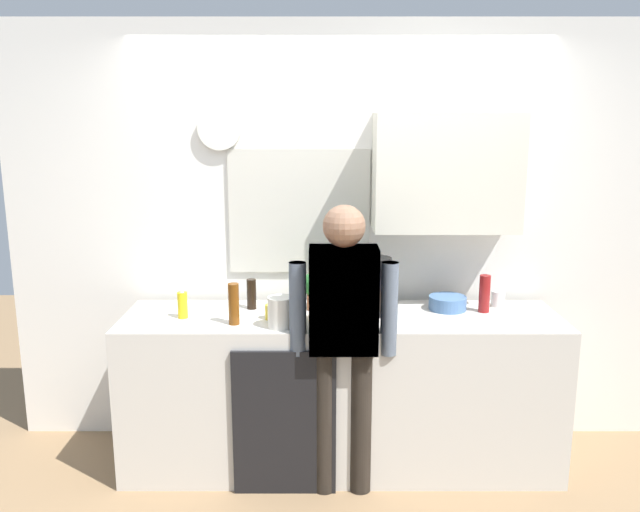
% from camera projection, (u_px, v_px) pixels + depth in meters
% --- Properties ---
extents(ground_plane, '(8.00, 8.00, 0.00)m').
position_uv_depth(ground_plane, '(344.00, 489.00, 3.61)').
color(ground_plane, '#8C6D4C').
extents(kitchen_counter, '(2.51, 0.64, 0.92)m').
position_uv_depth(kitchen_counter, '(343.00, 390.00, 3.81)').
color(kitchen_counter, beige).
rests_on(kitchen_counter, ground_plane).
extents(dishwasher_panel, '(0.56, 0.02, 0.83)m').
position_uv_depth(dishwasher_panel, '(286.00, 424.00, 3.50)').
color(dishwasher_panel, black).
rests_on(dishwasher_panel, ground_plane).
extents(back_wall_assembly, '(4.11, 0.42, 2.60)m').
position_uv_depth(back_wall_assembly, '(355.00, 227.00, 4.01)').
color(back_wall_assembly, white).
rests_on(back_wall_assembly, ground_plane).
extents(coffee_maker, '(0.20, 0.20, 0.33)m').
position_uv_depth(coffee_maker, '(378.00, 287.00, 3.76)').
color(coffee_maker, black).
rests_on(coffee_maker, kitchen_counter).
extents(bottle_clear_soda, '(0.09, 0.09, 0.28)m').
position_uv_depth(bottle_clear_soda, '(327.00, 302.00, 3.49)').
color(bottle_clear_soda, '#2D8C33').
rests_on(bottle_clear_soda, kitchen_counter).
extents(bottle_dark_sauce, '(0.06, 0.06, 0.18)m').
position_uv_depth(bottle_dark_sauce, '(254.00, 294.00, 3.83)').
color(bottle_dark_sauce, black).
rests_on(bottle_dark_sauce, kitchen_counter).
extents(bottle_green_wine, '(0.07, 0.07, 0.30)m').
position_uv_depth(bottle_green_wine, '(299.00, 295.00, 3.58)').
color(bottle_green_wine, '#195923').
rests_on(bottle_green_wine, kitchen_counter).
extents(bottle_amber_beer, '(0.06, 0.06, 0.23)m').
position_uv_depth(bottle_amber_beer, '(236.00, 304.00, 3.54)').
color(bottle_amber_beer, brown).
rests_on(bottle_amber_beer, kitchen_counter).
extents(bottle_red_vinegar, '(0.06, 0.06, 0.22)m').
position_uv_depth(bottle_red_vinegar, '(487.00, 294.00, 3.76)').
color(bottle_red_vinegar, maroon).
rests_on(bottle_red_vinegar, kitchen_counter).
extents(cup_terracotta_mug, '(0.08, 0.08, 0.09)m').
position_uv_depth(cup_terracotta_mug, '(319.00, 312.00, 3.63)').
color(cup_terracotta_mug, '#B26647').
rests_on(cup_terracotta_mug, kitchen_counter).
extents(cup_white_mug, '(0.08, 0.08, 0.09)m').
position_uv_depth(cup_white_mug, '(500.00, 299.00, 3.88)').
color(cup_white_mug, white).
rests_on(cup_white_mug, kitchen_counter).
extents(cup_yellow_cup, '(0.07, 0.07, 0.08)m').
position_uv_depth(cup_yellow_cup, '(273.00, 312.00, 3.64)').
color(cup_yellow_cup, yellow).
rests_on(cup_yellow_cup, kitchen_counter).
extents(mixing_bowl, '(0.22, 0.22, 0.08)m').
position_uv_depth(mixing_bowl, '(450.00, 303.00, 3.82)').
color(mixing_bowl, '#4C72A5').
rests_on(mixing_bowl, kitchen_counter).
extents(potted_plant, '(0.15, 0.15, 0.23)m').
position_uv_depth(potted_plant, '(317.00, 288.00, 3.80)').
color(potted_plant, '#9E5638').
rests_on(potted_plant, kitchen_counter).
extents(dish_soap, '(0.06, 0.06, 0.18)m').
position_uv_depth(dish_soap, '(185.00, 304.00, 3.66)').
color(dish_soap, yellow).
rests_on(dish_soap, kitchen_counter).
extents(storage_canister, '(0.14, 0.14, 0.17)m').
position_uv_depth(storage_canister, '(283.00, 312.00, 3.49)').
color(storage_canister, silver).
rests_on(storage_canister, kitchen_counter).
extents(person_at_sink, '(0.57, 0.22, 1.60)m').
position_uv_depth(person_at_sink, '(345.00, 327.00, 3.41)').
color(person_at_sink, black).
rests_on(person_at_sink, ground_plane).
extents(person_guest, '(0.57, 0.22, 1.60)m').
position_uv_depth(person_guest, '(345.00, 327.00, 3.41)').
color(person_guest, brown).
rests_on(person_guest, ground_plane).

